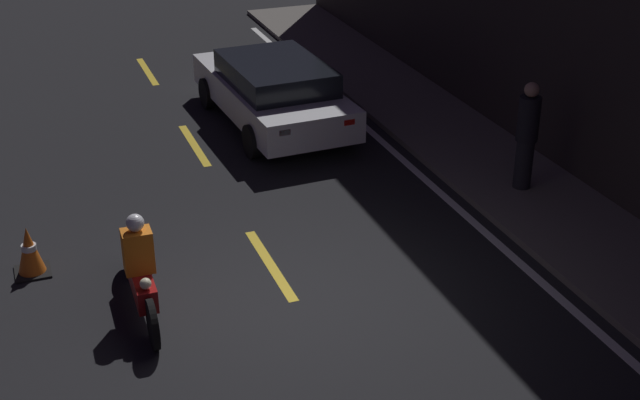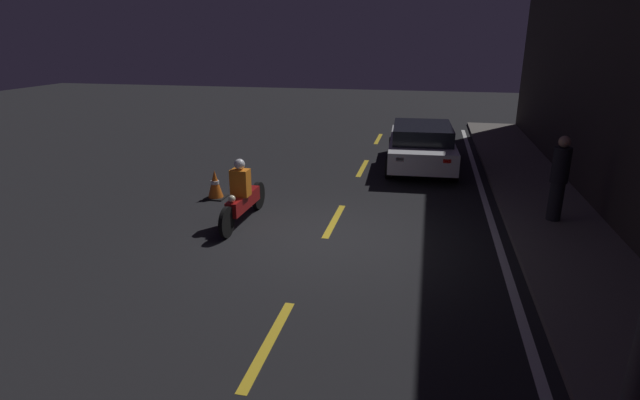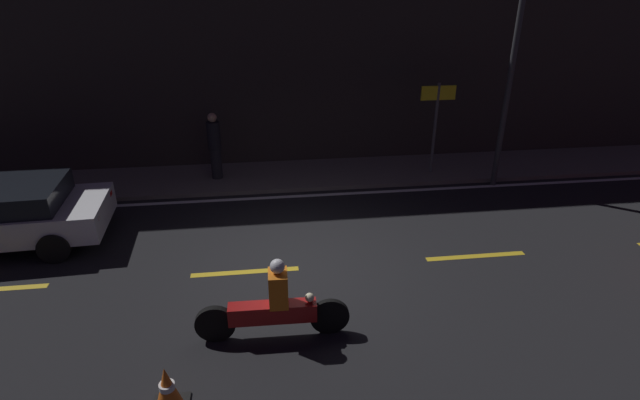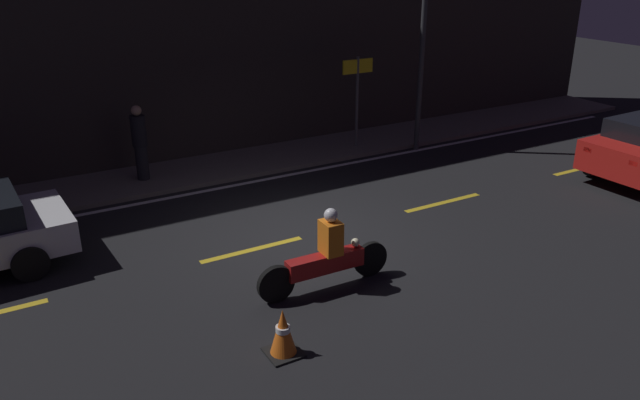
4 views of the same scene
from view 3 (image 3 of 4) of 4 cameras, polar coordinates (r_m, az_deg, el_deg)
The scene contains 11 objects.
ground_plane at distance 9.52m, azimuth -2.48°, elevation -7.82°, with size 56.00×56.00×0.00m, color black.
raised_curb at distance 13.47m, azimuth -4.11°, elevation 2.80°, with size 28.00×2.00×0.10m.
building_front at distance 13.66m, azimuth -4.94°, elevation 19.69°, with size 28.00×0.30×7.75m.
lane_dash_c at distance 9.51m, azimuth -8.55°, elevation -8.13°, with size 2.00×0.14×0.01m.
lane_dash_d at distance 10.34m, azimuth 17.35°, elevation -6.14°, with size 2.00×0.14×0.01m.
lane_solid_kerb at distance 12.35m, azimuth -3.76°, elevation 0.38°, with size 25.20×0.14×0.01m.
motorcycle at distance 7.68m, azimuth -5.41°, elevation -12.06°, with size 2.35×0.37×1.38m.
traffic_cone_near at distance 7.02m, azimuth -17.04°, elevation -20.00°, with size 0.47×0.47×0.69m.
pedestrian at distance 13.14m, azimuth -11.95°, elevation 6.12°, with size 0.34×0.34×1.74m.
shop_sign at distance 13.37m, azimuth 13.18°, elevation 9.90°, with size 0.90×0.08×2.40m.
street_lamp at distance 12.91m, azimuth 21.22°, elevation 14.95°, with size 0.28×0.28×5.76m.
Camera 3 is at (-0.58, -7.95, 5.21)m, focal length 28.00 mm.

